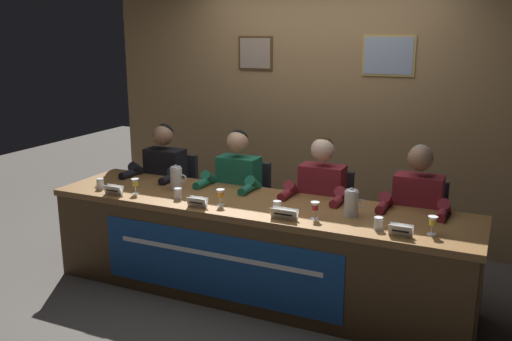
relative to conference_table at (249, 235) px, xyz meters
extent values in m
plane|color=#4C4742|center=(0.00, 0.11, -0.52)|extent=(12.00, 12.00, 0.00)
cube|color=#937047|center=(0.00, 1.61, 0.78)|extent=(4.55, 0.12, 2.60)
cube|color=#4C3319|center=(-0.66, 1.55, 1.30)|extent=(0.37, 0.02, 0.34)
cube|color=gray|center=(-0.66, 1.54, 1.30)|extent=(0.33, 0.01, 0.30)
cube|color=tan|center=(0.67, 1.55, 1.30)|extent=(0.48, 0.02, 0.37)
cube|color=#8C99AD|center=(0.67, 1.54, 1.30)|extent=(0.44, 0.01, 0.33)
cube|color=brown|center=(0.00, 0.11, 0.21)|extent=(3.35, 0.80, 0.05)
cube|color=#4C341B|center=(0.00, -0.27, -0.16)|extent=(3.29, 0.04, 0.70)
cube|color=#4C341B|center=(-1.62, 0.11, -0.16)|extent=(0.08, 0.72, 0.70)
cube|color=#4C341B|center=(1.63, 0.11, -0.16)|extent=(0.08, 0.72, 0.70)
cube|color=#19478C|center=(-0.14, -0.29, -0.16)|extent=(1.95, 0.01, 0.51)
cube|color=white|center=(-0.14, -0.29, -0.08)|extent=(1.66, 0.00, 0.04)
cylinder|color=black|center=(-1.14, 0.61, -0.50)|extent=(0.44, 0.44, 0.02)
cylinder|color=black|center=(-1.14, 0.61, -0.30)|extent=(0.05, 0.05, 0.39)
cube|color=#232328|center=(-1.14, 0.61, -0.08)|extent=(0.44, 0.44, 0.03)
cube|color=#232328|center=(-1.14, 0.81, 0.15)|extent=(0.40, 0.05, 0.44)
cylinder|color=black|center=(-1.24, 0.26, -0.29)|extent=(0.10, 0.10, 0.45)
cylinder|color=black|center=(-1.04, 0.26, -0.29)|extent=(0.10, 0.10, 0.45)
cylinder|color=black|center=(-1.24, 0.41, -0.02)|extent=(0.13, 0.34, 0.13)
cylinder|color=black|center=(-1.04, 0.41, -0.02)|extent=(0.13, 0.34, 0.13)
cube|color=black|center=(-1.14, 0.58, 0.22)|extent=(0.36, 0.20, 0.48)
sphere|color=#8E664C|center=(-1.14, 0.56, 0.60)|extent=(0.19, 0.19, 0.19)
sphere|color=black|center=(-1.14, 0.58, 0.61)|extent=(0.17, 0.17, 0.17)
cylinder|color=black|center=(-1.35, 0.48, 0.24)|extent=(0.09, 0.30, 0.25)
cylinder|color=black|center=(-0.93, 0.48, 0.24)|extent=(0.09, 0.30, 0.25)
cylinder|color=black|center=(-1.35, 0.32, 0.27)|extent=(0.07, 0.24, 0.07)
cylinder|color=black|center=(-0.93, 0.32, 0.27)|extent=(0.07, 0.24, 0.07)
cube|color=white|center=(-1.12, -0.21, 0.28)|extent=(0.16, 0.03, 0.08)
cube|color=white|center=(-1.12, -0.17, 0.28)|extent=(0.16, 0.03, 0.08)
cube|color=black|center=(-1.12, -0.21, 0.28)|extent=(0.11, 0.01, 0.01)
cylinder|color=white|center=(-0.98, -0.09, 0.24)|extent=(0.06, 0.06, 0.00)
cylinder|color=white|center=(-0.98, -0.09, 0.27)|extent=(0.01, 0.01, 0.05)
cone|color=white|center=(-0.98, -0.09, 0.33)|extent=(0.06, 0.06, 0.06)
cylinder|color=yellow|center=(-0.98, -0.09, 0.32)|extent=(0.04, 0.04, 0.04)
cylinder|color=silver|center=(-1.34, -0.09, 0.28)|extent=(0.06, 0.06, 0.08)
cylinder|color=silver|center=(-1.34, -0.09, 0.26)|extent=(0.05, 0.05, 0.05)
cylinder|color=black|center=(-0.38, 0.61, -0.50)|extent=(0.44, 0.44, 0.02)
cylinder|color=black|center=(-0.38, 0.61, -0.30)|extent=(0.05, 0.05, 0.39)
cube|color=#232328|center=(-0.38, 0.61, -0.08)|extent=(0.44, 0.44, 0.03)
cube|color=#232328|center=(-0.38, 0.81, 0.15)|extent=(0.40, 0.05, 0.44)
cylinder|color=black|center=(-0.48, 0.26, -0.29)|extent=(0.10, 0.10, 0.45)
cylinder|color=black|center=(-0.28, 0.26, -0.29)|extent=(0.10, 0.10, 0.45)
cylinder|color=black|center=(-0.48, 0.41, -0.02)|extent=(0.13, 0.34, 0.13)
cylinder|color=black|center=(-0.28, 0.41, -0.02)|extent=(0.13, 0.34, 0.13)
cube|color=#196047|center=(-0.38, 0.58, 0.22)|extent=(0.36, 0.20, 0.48)
sphere|color=tan|center=(-0.38, 0.56, 0.60)|extent=(0.19, 0.19, 0.19)
sphere|color=black|center=(-0.38, 0.58, 0.61)|extent=(0.17, 0.17, 0.17)
cylinder|color=#196047|center=(-0.59, 0.48, 0.24)|extent=(0.09, 0.30, 0.25)
cylinder|color=#196047|center=(-0.17, 0.48, 0.24)|extent=(0.09, 0.30, 0.25)
cylinder|color=#196047|center=(-0.59, 0.32, 0.27)|extent=(0.07, 0.24, 0.07)
cylinder|color=#196047|center=(-0.17, 0.32, 0.27)|extent=(0.07, 0.24, 0.07)
cube|color=white|center=(-0.34, -0.21, 0.28)|extent=(0.16, 0.03, 0.08)
cube|color=white|center=(-0.34, -0.18, 0.28)|extent=(0.16, 0.03, 0.08)
cube|color=black|center=(-0.34, -0.21, 0.28)|extent=(0.11, 0.01, 0.01)
cylinder|color=white|center=(-0.21, -0.07, 0.24)|extent=(0.06, 0.06, 0.00)
cylinder|color=white|center=(-0.21, -0.07, 0.27)|extent=(0.01, 0.01, 0.05)
cone|color=white|center=(-0.21, -0.07, 0.33)|extent=(0.06, 0.06, 0.06)
cylinder|color=orange|center=(-0.21, -0.07, 0.32)|extent=(0.04, 0.04, 0.04)
cylinder|color=silver|center=(-0.59, -0.07, 0.28)|extent=(0.06, 0.06, 0.08)
cylinder|color=silver|center=(-0.59, -0.07, 0.26)|extent=(0.05, 0.05, 0.05)
cylinder|color=black|center=(0.39, 0.61, -0.50)|extent=(0.44, 0.44, 0.02)
cylinder|color=black|center=(0.39, 0.61, -0.30)|extent=(0.05, 0.05, 0.39)
cube|color=#232328|center=(0.39, 0.61, -0.08)|extent=(0.44, 0.44, 0.03)
cube|color=#232328|center=(0.39, 0.81, 0.15)|extent=(0.40, 0.05, 0.44)
cylinder|color=black|center=(0.29, 0.26, -0.29)|extent=(0.10, 0.10, 0.45)
cylinder|color=black|center=(0.49, 0.26, -0.29)|extent=(0.10, 0.10, 0.45)
cylinder|color=black|center=(0.29, 0.41, -0.02)|extent=(0.13, 0.34, 0.13)
cylinder|color=black|center=(0.49, 0.41, -0.02)|extent=(0.13, 0.34, 0.13)
cube|color=maroon|center=(0.39, 0.58, 0.22)|extent=(0.36, 0.20, 0.48)
sphere|color=beige|center=(0.39, 0.56, 0.60)|extent=(0.19, 0.19, 0.19)
sphere|color=#331E0F|center=(0.39, 0.58, 0.61)|extent=(0.17, 0.17, 0.17)
cylinder|color=maroon|center=(0.18, 0.48, 0.24)|extent=(0.09, 0.30, 0.25)
cylinder|color=maroon|center=(0.60, 0.48, 0.24)|extent=(0.09, 0.30, 0.25)
cylinder|color=maroon|center=(0.18, 0.32, 0.27)|extent=(0.07, 0.24, 0.07)
cylinder|color=maroon|center=(0.60, 0.32, 0.27)|extent=(0.07, 0.24, 0.07)
cube|color=white|center=(0.35, -0.19, 0.28)|extent=(0.20, 0.03, 0.08)
cube|color=white|center=(0.35, -0.15, 0.28)|extent=(0.20, 0.03, 0.08)
cube|color=black|center=(0.35, -0.19, 0.28)|extent=(0.14, 0.01, 0.01)
cylinder|color=white|center=(0.55, -0.08, 0.24)|extent=(0.06, 0.06, 0.00)
cylinder|color=white|center=(0.55, -0.08, 0.27)|extent=(0.01, 0.01, 0.05)
cone|color=white|center=(0.55, -0.08, 0.33)|extent=(0.06, 0.06, 0.06)
cylinder|color=#B21E2D|center=(0.55, -0.08, 0.32)|extent=(0.04, 0.04, 0.04)
cylinder|color=silver|center=(0.25, -0.05, 0.28)|extent=(0.06, 0.06, 0.08)
cylinder|color=silver|center=(0.25, -0.05, 0.26)|extent=(0.05, 0.05, 0.05)
cylinder|color=black|center=(1.15, 0.61, -0.50)|extent=(0.44, 0.44, 0.02)
cylinder|color=black|center=(1.15, 0.61, -0.30)|extent=(0.05, 0.05, 0.39)
cube|color=#232328|center=(1.15, 0.61, -0.08)|extent=(0.44, 0.44, 0.03)
cube|color=#232328|center=(1.15, 0.81, 0.15)|extent=(0.40, 0.05, 0.44)
cylinder|color=black|center=(1.05, 0.26, -0.29)|extent=(0.10, 0.10, 0.45)
cylinder|color=black|center=(1.25, 0.26, -0.29)|extent=(0.10, 0.10, 0.45)
cylinder|color=black|center=(1.05, 0.41, -0.02)|extent=(0.13, 0.34, 0.13)
cylinder|color=black|center=(1.25, 0.41, -0.02)|extent=(0.13, 0.34, 0.13)
cube|color=maroon|center=(1.15, 0.58, 0.22)|extent=(0.36, 0.20, 0.48)
sphere|color=#8E664C|center=(1.15, 0.56, 0.60)|extent=(0.19, 0.19, 0.19)
sphere|color=gray|center=(1.15, 0.58, 0.61)|extent=(0.17, 0.17, 0.17)
cylinder|color=maroon|center=(0.94, 0.48, 0.24)|extent=(0.09, 0.30, 0.25)
cylinder|color=maroon|center=(1.36, 0.48, 0.24)|extent=(0.09, 0.30, 0.25)
cylinder|color=maroon|center=(0.94, 0.32, 0.27)|extent=(0.07, 0.24, 0.07)
cylinder|color=maroon|center=(1.36, 0.32, 0.27)|extent=(0.07, 0.24, 0.07)
cube|color=white|center=(1.16, -0.19, 0.28)|extent=(0.15, 0.03, 0.08)
cube|color=white|center=(1.16, -0.15, 0.28)|extent=(0.15, 0.03, 0.08)
cube|color=black|center=(1.16, -0.19, 0.28)|extent=(0.11, 0.01, 0.01)
cylinder|color=white|center=(1.34, -0.05, 0.24)|extent=(0.06, 0.06, 0.00)
cylinder|color=white|center=(1.34, -0.05, 0.27)|extent=(0.01, 0.01, 0.05)
cone|color=white|center=(1.34, -0.05, 0.33)|extent=(0.06, 0.06, 0.06)
cylinder|color=yellow|center=(1.34, -0.05, 0.32)|extent=(0.04, 0.04, 0.04)
cylinder|color=silver|center=(1.00, -0.10, 0.28)|extent=(0.06, 0.06, 0.08)
cylinder|color=silver|center=(1.00, -0.10, 0.26)|extent=(0.05, 0.05, 0.05)
cylinder|color=silver|center=(-0.75, 0.16, 0.33)|extent=(0.10, 0.10, 0.18)
cylinder|color=silver|center=(-0.75, 0.16, 0.42)|extent=(0.08, 0.08, 0.01)
sphere|color=silver|center=(-0.75, 0.16, 0.44)|extent=(0.02, 0.02, 0.02)
torus|color=silver|center=(-0.68, 0.16, 0.34)|extent=(0.07, 0.01, 0.07)
cylinder|color=silver|center=(0.76, 0.10, 0.33)|extent=(0.10, 0.10, 0.18)
cylinder|color=silver|center=(0.76, 0.10, 0.42)|extent=(0.08, 0.09, 0.01)
sphere|color=silver|center=(0.76, 0.10, 0.44)|extent=(0.02, 0.02, 0.02)
torus|color=silver|center=(0.83, 0.10, 0.34)|extent=(0.07, 0.01, 0.07)
camera|label=1|loc=(1.71, -3.60, 1.52)|focal=38.85mm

